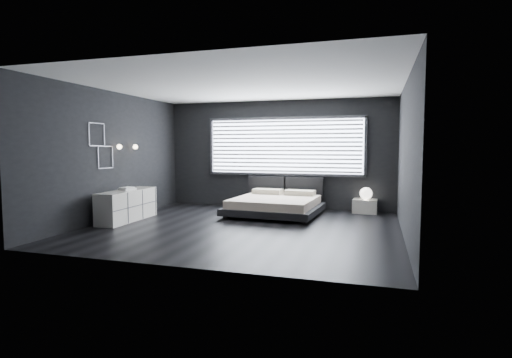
% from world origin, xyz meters
% --- Properties ---
extents(room, '(6.04, 6.00, 2.80)m').
position_xyz_m(room, '(0.00, 0.00, 1.40)').
color(room, black).
rests_on(room, ground).
extents(window, '(4.14, 0.09, 1.52)m').
position_xyz_m(window, '(0.20, 2.70, 1.61)').
color(window, white).
rests_on(window, ground).
extents(headboard, '(1.96, 0.16, 0.52)m').
position_xyz_m(headboard, '(0.25, 2.64, 0.57)').
color(headboard, black).
rests_on(headboard, ground).
extents(sconce_near, '(0.18, 0.11, 0.11)m').
position_xyz_m(sconce_near, '(-2.88, 0.05, 1.60)').
color(sconce_near, silver).
rests_on(sconce_near, ground).
extents(sconce_far, '(0.18, 0.11, 0.11)m').
position_xyz_m(sconce_far, '(-2.88, 0.65, 1.60)').
color(sconce_far, silver).
rests_on(sconce_far, ground).
extents(wall_art_upper, '(0.01, 0.48, 0.48)m').
position_xyz_m(wall_art_upper, '(-2.98, -0.55, 1.85)').
color(wall_art_upper, '#47474C').
rests_on(wall_art_upper, ground).
extents(wall_art_lower, '(0.01, 0.48, 0.48)m').
position_xyz_m(wall_art_lower, '(-2.98, -0.30, 1.38)').
color(wall_art_lower, '#47474C').
rests_on(wall_art_lower, ground).
extents(bed, '(2.16, 2.07, 0.53)m').
position_xyz_m(bed, '(0.25, 1.59, 0.25)').
color(bed, black).
rests_on(bed, ground).
extents(nightstand, '(0.59, 0.50, 0.33)m').
position_xyz_m(nightstand, '(2.26, 2.50, 0.17)').
color(nightstand, silver).
rests_on(nightstand, ground).
extents(orb_lamp, '(0.29, 0.29, 0.29)m').
position_xyz_m(orb_lamp, '(2.28, 2.46, 0.48)').
color(orb_lamp, white).
rests_on(orb_lamp, nightstand).
extents(dresser, '(0.50, 1.67, 0.67)m').
position_xyz_m(dresser, '(-2.65, -0.05, 0.33)').
color(dresser, silver).
rests_on(dresser, ground).
extents(book_stack, '(0.30, 0.35, 0.06)m').
position_xyz_m(book_stack, '(-2.65, -0.04, 0.70)').
color(book_stack, silver).
rests_on(book_stack, dresser).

